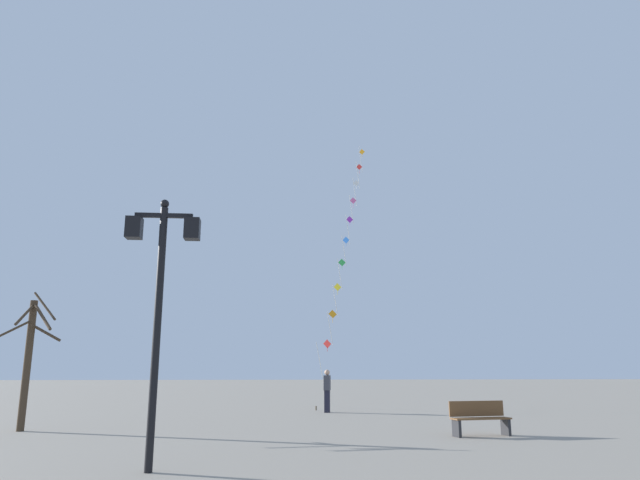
% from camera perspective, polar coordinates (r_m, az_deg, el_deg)
% --- Properties ---
extents(ground_plane, '(160.00, 160.00, 0.00)m').
position_cam_1_polar(ground_plane, '(22.79, -6.38, -16.99)').
color(ground_plane, gray).
extents(twin_lantern_lamp_post, '(1.35, 0.28, 4.84)m').
position_cam_1_polar(twin_lantern_lamp_post, '(10.90, -15.60, -3.64)').
color(twin_lantern_lamp_post, black).
rests_on(twin_lantern_lamp_post, ground_plane).
extents(kite_train, '(4.35, 11.89, 16.80)m').
position_cam_1_polar(kite_train, '(32.91, 2.58, -0.16)').
color(kite_train, brown).
rests_on(kite_train, ground_plane).
extents(kite_flyer, '(0.33, 0.63, 1.71)m').
position_cam_1_polar(kite_flyer, '(24.41, 0.72, -14.65)').
color(kite_flyer, '#1E1E2D').
rests_on(kite_flyer, ground_plane).
extents(bare_tree, '(1.47, 1.25, 3.98)m').
position_cam_1_polar(bare_tree, '(18.99, -26.96, -10.23)').
color(bare_tree, '#423323').
rests_on(bare_tree, ground_plane).
extents(park_bench, '(1.65, 0.70, 0.89)m').
position_cam_1_polar(park_bench, '(16.47, 15.59, -16.70)').
color(park_bench, brown).
rests_on(park_bench, ground_plane).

